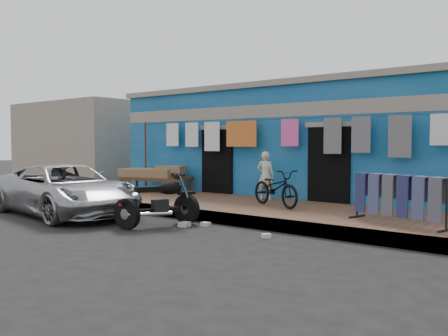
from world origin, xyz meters
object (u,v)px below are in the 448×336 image
(seated_person, at_px, (265,176))
(bicycle, at_px, (276,184))
(car, at_px, (65,189))
(motorcycle, at_px, (158,201))
(charpoy, at_px, (156,179))
(jeans_rack, at_px, (398,199))

(seated_person, distance_m, bicycle, 1.24)
(car, xyz_separation_m, motorcycle, (2.83, 0.28, -0.09))
(charpoy, bearing_deg, car, -81.20)
(car, distance_m, seated_person, 4.88)
(bicycle, height_order, motorcycle, bicycle)
(seated_person, relative_size, motorcycle, 0.71)
(car, relative_size, motorcycle, 2.54)
(jeans_rack, bearing_deg, car, -162.99)
(charpoy, distance_m, jeans_rack, 7.68)
(charpoy, xyz_separation_m, jeans_rack, (7.57, -1.29, 0.09))
(car, xyz_separation_m, charpoy, (-0.53, 3.44, -0.01))
(bicycle, relative_size, charpoy, 0.67)
(motorcycle, bearing_deg, bicycle, 84.24)
(seated_person, bearing_deg, charpoy, -10.05)
(bicycle, height_order, charpoy, bicycle)
(bicycle, relative_size, motorcycle, 0.92)
(bicycle, xyz_separation_m, motorcycle, (-1.23, -2.51, -0.23))
(motorcycle, height_order, charpoy, motorcycle)
(seated_person, distance_m, motorcycle, 3.43)
(motorcycle, distance_m, charpoy, 4.62)
(seated_person, bearing_deg, bicycle, 120.52)
(car, relative_size, bicycle, 2.77)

